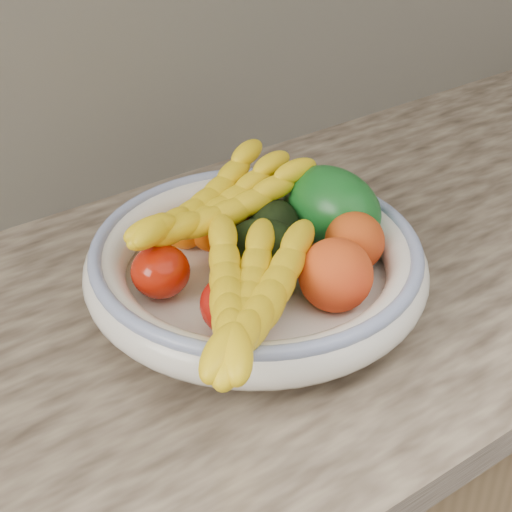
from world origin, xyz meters
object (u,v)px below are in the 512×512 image
(fruit_bowl, at_px, (256,264))
(banana_bunch_front, at_px, (247,308))
(banana_bunch_back, at_px, (216,212))
(green_mango, at_px, (331,207))

(fruit_bowl, distance_m, banana_bunch_front, 0.13)
(fruit_bowl, distance_m, banana_bunch_back, 0.08)
(banana_bunch_front, bearing_deg, green_mango, -18.63)
(banana_bunch_back, relative_size, banana_bunch_front, 0.91)
(fruit_bowl, bearing_deg, green_mango, 6.80)
(banana_bunch_back, height_order, banana_bunch_front, banana_bunch_back)
(fruit_bowl, xyz_separation_m, banana_bunch_back, (-0.01, 0.07, 0.04))
(fruit_bowl, height_order, banana_bunch_back, banana_bunch_back)
(green_mango, distance_m, banana_bunch_front, 0.23)
(banana_bunch_back, bearing_deg, fruit_bowl, -97.92)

